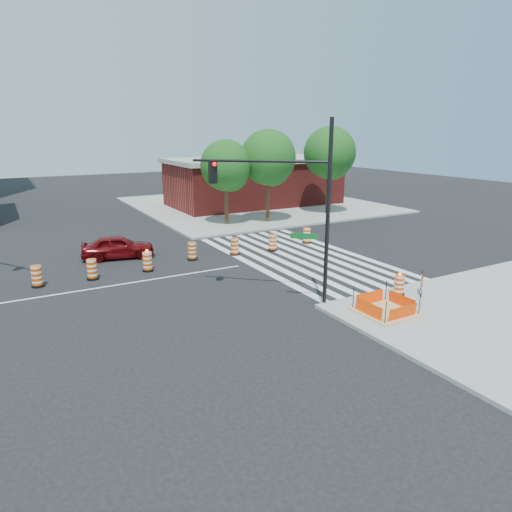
# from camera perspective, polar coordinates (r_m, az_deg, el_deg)

# --- Properties ---
(ground) EXTENTS (120.00, 120.00, 0.00)m
(ground) POSITION_cam_1_polar(r_m,az_deg,el_deg) (22.81, -18.10, -3.66)
(ground) COLOR black
(ground) RESTS_ON ground
(sidewalk_ne) EXTENTS (22.00, 22.00, 0.15)m
(sidewalk_ne) POSITION_cam_1_polar(r_m,az_deg,el_deg) (45.52, -0.20, 6.47)
(sidewalk_ne) COLOR gray
(sidewalk_ne) RESTS_ON ground
(crosswalk_east) EXTENTS (6.75, 13.50, 0.01)m
(crosswalk_east) POSITION_cam_1_polar(r_m,az_deg,el_deg) (26.90, 5.29, -0.06)
(crosswalk_east) COLOR silver
(crosswalk_east) RESTS_ON ground
(lane_centerline) EXTENTS (14.00, 0.12, 0.01)m
(lane_centerline) POSITION_cam_1_polar(r_m,az_deg,el_deg) (22.81, -18.11, -3.64)
(lane_centerline) COLOR silver
(lane_centerline) RESTS_ON ground
(excavation_pit) EXTENTS (2.20, 2.20, 0.90)m
(excavation_pit) POSITION_cam_1_polar(r_m,az_deg,el_deg) (19.09, 15.84, -6.50)
(excavation_pit) COLOR tan
(excavation_pit) RESTS_ON ground
(brick_storefront) EXTENTS (16.50, 8.50, 4.60)m
(brick_storefront) POSITION_cam_1_polar(r_m,az_deg,el_deg) (45.23, -0.20, 9.27)
(brick_storefront) COLOR maroon
(brick_storefront) RESTS_ON ground
(red_coupe) EXTENTS (4.29, 2.47, 1.37)m
(red_coupe) POSITION_cam_1_polar(r_m,az_deg,el_deg) (27.48, -16.89, 1.13)
(red_coupe) COLOR #5C070B
(red_coupe) RESTS_ON ground
(signal_pole_se) EXTENTS (4.33, 3.86, 7.51)m
(signal_pole_se) POSITION_cam_1_polar(r_m,az_deg,el_deg) (18.62, 4.21, 7.53)
(signal_pole_se) COLOR black
(signal_pole_se) RESTS_ON ground
(pit_drum) EXTENTS (0.53, 0.53, 1.04)m
(pit_drum) POSITION_cam_1_polar(r_m,az_deg,el_deg) (20.99, 17.45, -3.57)
(pit_drum) COLOR black
(pit_drum) RESTS_ON ground
(barricade) EXTENTS (0.62, 0.60, 0.97)m
(barricade) POSITION_cam_1_polar(r_m,az_deg,el_deg) (21.41, 20.01, -3.14)
(barricade) COLOR #DB4904
(barricade) RESTS_ON ground
(tree_north_c) EXTENTS (3.85, 3.85, 6.55)m
(tree_north_c) POSITION_cam_1_polar(r_m,az_deg,el_deg) (35.03, -3.75, 10.87)
(tree_north_c) COLOR #382314
(tree_north_c) RESTS_ON ground
(tree_north_d) EXTENTS (4.29, 4.29, 7.29)m
(tree_north_d) POSITION_cam_1_polar(r_m,az_deg,el_deg) (36.01, 1.55, 11.82)
(tree_north_d) COLOR #382314
(tree_north_d) RESTS_ON ground
(tree_north_e) EXTENTS (4.45, 4.45, 7.56)m
(tree_north_e) POSITION_cam_1_polar(r_m,az_deg,el_deg) (40.42, 9.20, 12.27)
(tree_north_e) COLOR #382314
(tree_north_e) RESTS_ON ground
(median_drum_3) EXTENTS (0.60, 0.60, 1.02)m
(median_drum_3) POSITION_cam_1_polar(r_m,az_deg,el_deg) (23.90, -25.70, -2.37)
(median_drum_3) COLOR black
(median_drum_3) RESTS_ON ground
(median_drum_4) EXTENTS (0.60, 0.60, 1.02)m
(median_drum_4) POSITION_cam_1_polar(r_m,az_deg,el_deg) (24.02, -19.81, -1.66)
(median_drum_4) COLOR black
(median_drum_4) RESTS_ON ground
(median_drum_5) EXTENTS (0.60, 0.60, 1.18)m
(median_drum_5) POSITION_cam_1_polar(r_m,az_deg,el_deg) (24.60, -13.40, -0.74)
(median_drum_5) COLOR black
(median_drum_5) RESTS_ON ground
(median_drum_6) EXTENTS (0.60, 0.60, 1.02)m
(median_drum_6) POSITION_cam_1_polar(r_m,az_deg,el_deg) (26.27, -7.98, 0.54)
(median_drum_6) COLOR black
(median_drum_6) RESTS_ON ground
(median_drum_7) EXTENTS (0.60, 0.60, 1.02)m
(median_drum_7) POSITION_cam_1_polar(r_m,az_deg,el_deg) (27.07, -2.68, 1.12)
(median_drum_7) COLOR black
(median_drum_7) RESTS_ON ground
(median_drum_8) EXTENTS (0.60, 0.60, 1.02)m
(median_drum_8) POSITION_cam_1_polar(r_m,az_deg,el_deg) (28.02, 2.12, 1.62)
(median_drum_8) COLOR black
(median_drum_8) RESTS_ON ground
(median_drum_9) EXTENTS (0.60, 0.60, 1.02)m
(median_drum_9) POSITION_cam_1_polar(r_m,az_deg,el_deg) (30.08, 6.37, 2.50)
(median_drum_9) COLOR black
(median_drum_9) RESTS_ON ground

